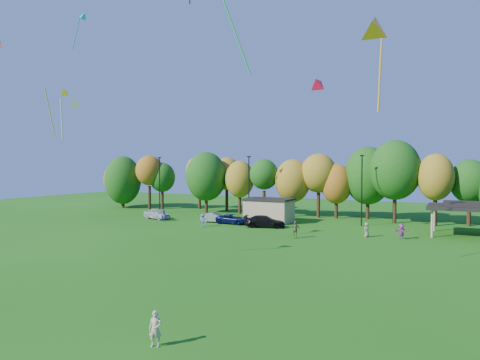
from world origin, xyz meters
The scene contains 20 objects.
ground centered at (0.00, 0.00, 0.00)m, with size 160.00×160.00×0.00m, color #19600F.
tree_line centered at (-1.03, 45.51, 5.91)m, with size 93.57×10.55×11.15m.
lamp_posts centered at (2.00, 40.00, 4.90)m, with size 64.50×0.25×9.09m.
utility_building centered at (-10.00, 38.00, 1.64)m, with size 6.30×4.30×3.25m.
pavilion centered at (14.00, 37.00, 3.23)m, with size 8.20×6.20×3.77m.
kite_flyer centered at (1.28, -1.19, 0.77)m, with size 0.56×0.37×1.54m, color #CAB297.
car_a centered at (-25.71, 33.73, 0.76)m, with size 1.79×4.45×1.52m, color silver.
car_b centered at (-16.38, 34.37, 0.65)m, with size 1.37×3.92×1.29m, color gray.
car_c centered at (-13.53, 34.23, 0.64)m, with size 2.12×4.60×1.28m, color #0B1344.
car_d centered at (-8.55, 33.19, 0.74)m, with size 2.08×5.11×1.48m, color black.
far_person_0 centered at (-23.39, 32.23, 0.79)m, with size 0.77×0.60×1.59m, color #6655BB.
far_person_1 centered at (-2.51, 27.37, 0.92)m, with size 1.08×0.45×1.84m, color olive.
far_person_2 centered at (7.70, 31.77, 0.84)m, with size 1.56×0.50×1.69m, color #AE489D.
far_person_3 centered at (-15.85, 30.30, 0.80)m, with size 1.03×0.59×1.60m, color #48589E.
far_person_4 centered at (4.19, 31.50, 0.79)m, with size 0.77×0.50×1.57m, color gray.
kite_0 centered at (6.35, 5.80, 11.95)m, with size 0.88×1.08×1.05m.
kite_3 centered at (-12.78, 7.30, 12.51)m, with size 1.89×1.93×3.46m.
kite_8 centered at (8.65, 8.22, 15.27)m, with size 1.68×3.49×5.64m.
kite_9 centered at (-24.62, 16.57, 15.46)m, with size 1.54×3.05×5.27m.
kite_11 centered at (-26.65, 21.34, 25.26)m, with size 2.55×0.93×4.31m.
Camera 1 is at (12.64, -15.67, 7.79)m, focal length 32.00 mm.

